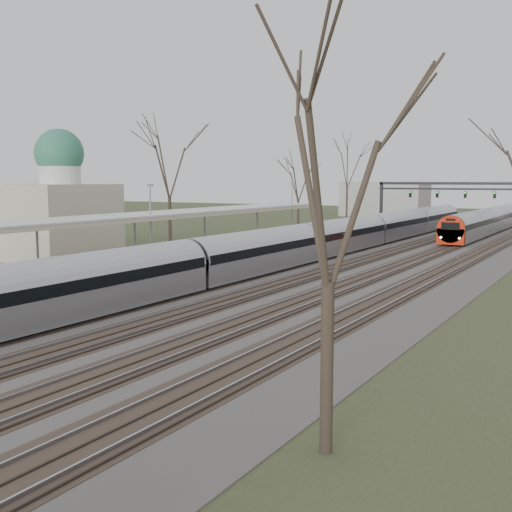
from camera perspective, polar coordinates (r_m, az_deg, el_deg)
The scene contains 9 objects.
track_bed at distance 56.56m, azimuth 10.87°, elevation 0.30°, with size 24.00×160.00×0.22m.
platform at distance 45.52m, azimuth -7.79°, elevation -0.64°, with size 3.50×69.00×1.00m, color #9E9B93.
canopy at distance 41.75m, azimuth -11.68°, elevation 3.35°, with size 4.10×50.00×3.11m.
dome_building at distance 54.27m, azimuth -18.16°, elevation 3.69°, with size 10.00×8.00×10.30m.
signal_gantry at distance 85.12m, azimuth 17.68°, elevation 5.50°, with size 21.00×0.59×6.08m.
tree_west_far at distance 58.34m, azimuth -7.75°, elevation 8.38°, with size 5.50×5.50×11.33m.
tree_east_near at distance 14.30m, azimuth 6.55°, elevation 7.67°, with size 4.50×4.50×9.27m.
train_near at distance 55.73m, azimuth 7.61°, elevation 1.73°, with size 2.62×75.21×3.05m.
train_far at distance 84.48m, azimuth 20.39°, elevation 3.06°, with size 2.62×45.21×3.05m.
Camera 1 is at (18.72, 1.90, 6.32)m, focal length 45.00 mm.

